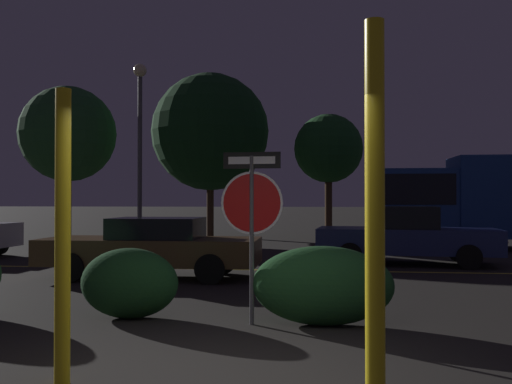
{
  "coord_description": "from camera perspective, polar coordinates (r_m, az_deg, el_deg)",
  "views": [
    {
      "loc": [
        0.91,
        -5.15,
        1.66
      ],
      "look_at": [
        -0.24,
        4.47,
        1.79
      ],
      "focal_mm": 40.0,
      "sensor_mm": 36.0,
      "label": 1
    }
  ],
  "objects": [
    {
      "name": "tree_0",
      "position": [
        26.63,
        -18.28,
        5.51
      ],
      "size": [
        4.21,
        4.21,
        6.68
      ],
      "color": "#422D1E",
      "rests_on": "ground_plane"
    },
    {
      "name": "stop_sign",
      "position": [
        7.6,
        -0.43,
        -1.22
      ],
      "size": [
        0.84,
        0.08,
        2.3
      ],
      "rotation": [
        0.0,
        0.0,
        -0.07
      ],
      "color": "#4C4C51",
      "rests_on": "ground_plane"
    },
    {
      "name": "hedge_bush_2",
      "position": [
        7.68,
        6.67,
        -9.28
      ],
      "size": [
        1.87,
        0.83,
        1.05
      ],
      "primitive_type": "ellipsoid",
      "color": "#1E4C23",
      "rests_on": "ground_plane"
    },
    {
      "name": "delivery_truck",
      "position": [
        20.62,
        21.12,
        -0.63
      ],
      "size": [
        6.98,
        2.43,
        3.1
      ],
      "rotation": [
        0.0,
        0.0,
        1.58
      ],
      "color": "navy",
      "rests_on": "ground_plane"
    },
    {
      "name": "ground_plane",
      "position": [
        5.49,
        -3.21,
        -18.38
      ],
      "size": [
        260.0,
        260.0,
        0.0
      ],
      "primitive_type": "plane",
      "color": "black"
    },
    {
      "name": "hedge_bush_1",
      "position": [
        8.28,
        -12.54,
        -8.89
      ],
      "size": [
        1.39,
        0.85,
        0.98
      ],
      "primitive_type": "ellipsoid",
      "color": "#19421E",
      "rests_on": "ground_plane"
    },
    {
      "name": "road_center_stripe",
      "position": [
        13.54,
        2.97,
        -7.82
      ],
      "size": [
        32.5,
        0.12,
        0.01
      ],
      "primitive_type": "cube",
      "color": "gold",
      "rests_on": "ground_plane"
    },
    {
      "name": "passing_car_2",
      "position": [
        15.23,
        14.69,
        -4.25
      ],
      "size": [
        4.72,
        2.26,
        1.49
      ],
      "rotation": [
        0.0,
        0.0,
        -1.66
      ],
      "color": "navy",
      "rests_on": "ground_plane"
    },
    {
      "name": "street_lamp",
      "position": [
        21.2,
        -11.53,
        6.72
      ],
      "size": [
        0.48,
        0.48,
        6.6
      ],
      "color": "#4C4C51",
      "rests_on": "ground_plane"
    },
    {
      "name": "yellow_pole_left",
      "position": [
        5.43,
        -18.77,
        -4.2
      ],
      "size": [
        0.14,
        0.14,
        2.66
      ],
      "primitive_type": "cylinder",
      "color": "yellow",
      "rests_on": "ground_plane"
    },
    {
      "name": "passing_car_1",
      "position": [
        12.38,
        -10.34,
        -5.42
      ],
      "size": [
        4.72,
        1.87,
        1.28
      ],
      "rotation": [
        0.0,
        0.0,
        1.59
      ],
      "color": "brown",
      "rests_on": "ground_plane"
    },
    {
      "name": "yellow_pole_right",
      "position": [
        4.65,
        11.8,
        -2.1
      ],
      "size": [
        0.16,
        0.16,
        3.1
      ],
      "primitive_type": "cylinder",
      "color": "yellow",
      "rests_on": "ground_plane"
    },
    {
      "name": "tree_2",
      "position": [
        25.47,
        7.26,
        4.29
      ],
      "size": [
        3.04,
        3.04,
        5.46
      ],
      "color": "#422D1E",
      "rests_on": "ground_plane"
    },
    {
      "name": "tree_1",
      "position": [
        26.14,
        -4.59,
        5.99
      ],
      "size": [
        5.33,
        5.33,
        7.42
      ],
      "color": "#422D1E",
      "rests_on": "ground_plane"
    }
  ]
}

